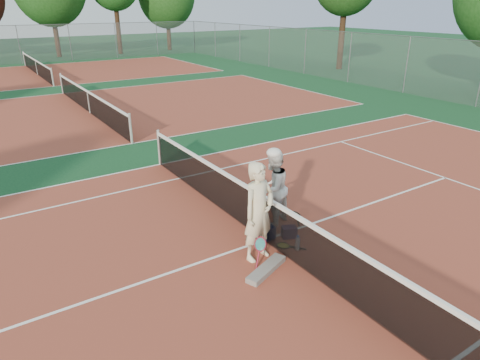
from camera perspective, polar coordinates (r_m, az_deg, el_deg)
name	(u,v)px	position (r m, az deg, el deg)	size (l,w,h in m)	color
ground	(264,240)	(9.12, 3.28, -8.03)	(130.00, 130.00, 0.00)	#0F3A1D
court_main	(264,240)	(9.12, 3.28, -8.02)	(23.77, 10.97, 0.01)	brown
court_far_a	(90,113)	(20.87, -19.35, 8.43)	(23.77, 10.97, 0.01)	brown
court_far_b	(38,75)	(33.94, -25.36, 12.58)	(23.77, 10.97, 0.01)	brown
net_main	(265,219)	(8.87, 3.35, -5.19)	(0.10, 10.98, 1.02)	black
net_far_a	(89,102)	(20.76, -19.53, 9.79)	(0.10, 10.98, 1.02)	black
net_far_b	(36,67)	(33.88, -25.51, 13.42)	(0.10, 10.98, 1.02)	black
fence_back	(19,45)	(40.69, -27.36, 15.72)	(32.00, 0.06, 3.00)	slate
fence_right	(441,70)	(24.67, 25.28, 13.15)	(54.50, 0.06, 3.00)	slate
player_a	(259,212)	(8.08, 2.51, -4.28)	(0.72, 0.47, 1.98)	beige
player_b	(273,188)	(9.44, 4.41, -1.08)	(0.84, 0.65, 1.72)	silver
racket_red	(260,251)	(8.21, 2.70, -9.48)	(0.27, 0.27, 0.56)	maroon
racket_black_held	(295,221)	(9.40, 7.40, -5.42)	(0.36, 0.27, 0.51)	black
racket_spare	(283,246)	(8.92, 5.79, -8.72)	(0.60, 0.27, 0.05)	black
sports_bag_navy	(266,233)	(9.10, 3.48, -7.09)	(0.35, 0.24, 0.28)	#111333
sports_bag_purple	(289,232)	(9.22, 6.56, -6.90)	(0.30, 0.21, 0.25)	black
net_cover_canvas	(266,269)	(8.13, 3.53, -11.78)	(1.03, 0.24, 0.11)	slate
water_bottle	(297,244)	(8.77, 7.67, -8.41)	(0.09, 0.09, 0.30)	silver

